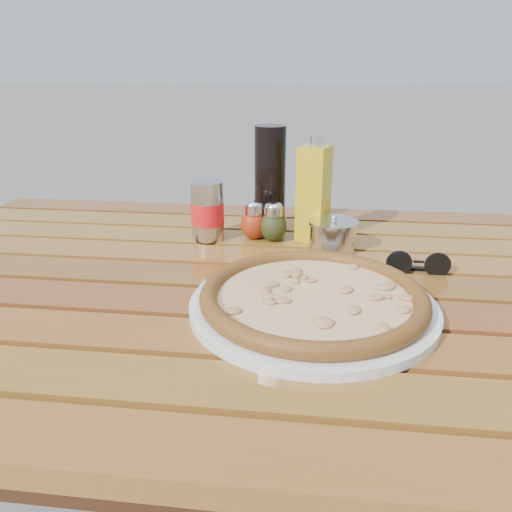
# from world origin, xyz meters

# --- Properties ---
(table) EXTENTS (1.40, 0.90, 0.75)m
(table) POSITION_xyz_m (0.00, -0.00, 0.67)
(table) COLOR #3D260D
(table) RESTS_ON ground
(plate) EXTENTS (0.42, 0.42, 0.01)m
(plate) POSITION_xyz_m (0.10, -0.11, 0.76)
(plate) COLOR silver
(plate) RESTS_ON table
(pizza) EXTENTS (0.41, 0.41, 0.03)m
(pizza) POSITION_xyz_m (0.10, -0.11, 0.77)
(pizza) COLOR #FDE6B5
(pizza) RESTS_ON plate
(pepper_shaker) EXTENTS (0.07, 0.07, 0.08)m
(pepper_shaker) POSITION_xyz_m (-0.03, 0.20, 0.79)
(pepper_shaker) COLOR #A52E12
(pepper_shaker) RESTS_ON table
(oregano_shaker) EXTENTS (0.06, 0.06, 0.08)m
(oregano_shaker) POSITION_xyz_m (0.01, 0.19, 0.79)
(oregano_shaker) COLOR #353B17
(oregano_shaker) RESTS_ON table
(dark_bottle) EXTENTS (0.07, 0.07, 0.22)m
(dark_bottle) POSITION_xyz_m (-0.00, 0.27, 0.86)
(dark_bottle) COLOR black
(dark_bottle) RESTS_ON table
(soda_can) EXTENTS (0.09, 0.09, 0.12)m
(soda_can) POSITION_xyz_m (-0.12, 0.18, 0.81)
(soda_can) COLOR #BBBBBF
(soda_can) RESTS_ON table
(olive_oil_cruet) EXTENTS (0.07, 0.07, 0.21)m
(olive_oil_cruet) POSITION_xyz_m (0.09, 0.21, 0.85)
(olive_oil_cruet) COLOR gold
(olive_oil_cruet) RESTS_ON table
(parmesan_tin) EXTENTS (0.12, 0.12, 0.07)m
(parmesan_tin) POSITION_xyz_m (0.13, 0.15, 0.78)
(parmesan_tin) COLOR silver
(parmesan_tin) RESTS_ON table
(sunglasses) EXTENTS (0.11, 0.02, 0.04)m
(sunglasses) POSITION_xyz_m (0.28, 0.05, 0.77)
(sunglasses) COLOR black
(sunglasses) RESTS_ON table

